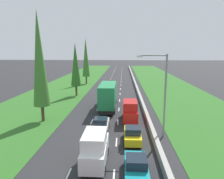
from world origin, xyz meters
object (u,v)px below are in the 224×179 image
yellow_hatchback_right_lane (132,135)px  white_van_centre_lane (95,148)px  teal_hatchback_right_lane (136,167)px  white_hatchback_centre_lane (101,125)px  poplar_tree_third (76,65)px  street_light_mast (162,90)px  poplar_tree_fourth (86,58)px  poplar_tree_second (39,59)px  green_box_truck_centre_lane (108,95)px  red_van_right_lane (130,111)px

yellow_hatchback_right_lane → white_van_centre_lane: bearing=-127.7°
teal_hatchback_right_lane → white_van_centre_lane: bearing=152.9°
white_hatchback_centre_lane → poplar_tree_third: (-7.23, 18.89, 5.70)m
poplar_tree_third → street_light_mast: 24.28m
white_van_centre_lane → white_hatchback_centre_lane: white_van_centre_lane is taller
poplar_tree_third → poplar_tree_fourth: size_ratio=0.86×
white_hatchback_centre_lane → street_light_mast: 8.04m
white_van_centre_lane → poplar_tree_second: 14.80m
yellow_hatchback_right_lane → street_light_mast: size_ratio=0.43×
green_box_truck_centre_lane → street_light_mast: 12.97m
white_hatchback_centre_lane → red_van_right_lane: red_van_right_lane is taller
red_van_right_lane → street_light_mast: size_ratio=0.54×
teal_hatchback_right_lane → white_van_centre_lane: white_van_centre_lane is taller
white_hatchback_centre_lane → yellow_hatchback_right_lane: (3.54, -2.65, 0.00)m
poplar_tree_second → poplar_tree_fourth: size_ratio=1.13×
yellow_hatchback_right_lane → red_van_right_lane: bearing=90.5°
teal_hatchback_right_lane → red_van_right_lane: 12.45m
white_van_centre_lane → poplar_tree_second: size_ratio=0.34×
poplar_tree_second → street_light_mast: size_ratio=1.60×
poplar_tree_second → poplar_tree_third: bearing=86.6°
poplar_tree_third → red_van_right_lane: bearing=-54.5°
white_van_centre_lane → street_light_mast: bearing=42.7°
green_box_truck_centre_lane → white_hatchback_centre_lane: bearing=-90.7°
teal_hatchback_right_lane → street_light_mast: size_ratio=0.43×
white_van_centre_lane → poplar_tree_fourth: poplar_tree_fourth is taller
yellow_hatchback_right_lane → street_light_mast: (3.12, 1.67, 4.40)m
teal_hatchback_right_lane → poplar_tree_fourth: bearing=104.9°
yellow_hatchback_right_lane → red_van_right_lane: 6.55m
yellow_hatchback_right_lane → poplar_tree_fourth: (-11.47, 37.12, 6.59)m
poplar_tree_second → white_hatchback_centre_lane: bearing=-21.2°
white_van_centre_lane → yellow_hatchback_right_lane: (3.28, 4.24, -0.56)m
white_hatchback_centre_lane → poplar_tree_second: bearing=158.8°
white_van_centre_lane → yellow_hatchback_right_lane: size_ratio=1.26×
red_van_right_lane → street_light_mast: (3.18, -4.85, 3.83)m
teal_hatchback_right_lane → poplar_tree_fourth: (-11.47, 43.03, 6.59)m
poplar_tree_second → poplar_tree_third: (0.93, 15.73, -1.73)m
white_van_centre_lane → red_van_right_lane: 11.23m
white_van_centre_lane → teal_hatchback_right_lane: bearing=-27.1°
red_van_right_lane → poplar_tree_third: poplar_tree_third is taller
poplar_tree_second → green_box_truck_centre_lane: bearing=38.7°
green_box_truck_centre_lane → poplar_tree_fourth: size_ratio=0.74×
teal_hatchback_right_lane → street_light_mast: street_light_mast is taller
poplar_tree_second → poplar_tree_fourth: 31.32m
red_van_right_lane → white_hatchback_centre_lane: bearing=-132.0°
green_box_truck_centre_lane → red_van_right_lane: (3.37, -5.92, -0.78)m
red_van_right_lane → green_box_truck_centre_lane: bearing=119.7°
white_hatchback_centre_lane → poplar_tree_second: (-8.17, 3.16, 7.43)m
teal_hatchback_right_lane → poplar_tree_second: (-11.71, 11.72, 7.43)m
poplar_tree_third → teal_hatchback_right_lane: bearing=-68.6°
poplar_tree_third → street_light_mast: bearing=-55.0°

